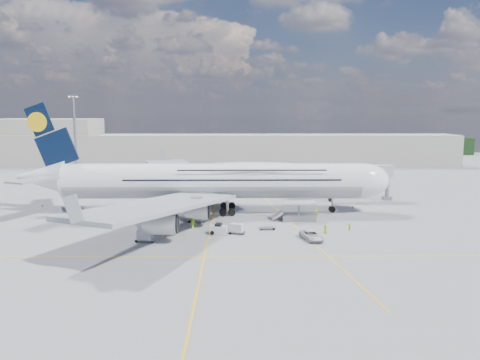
{
  "coord_description": "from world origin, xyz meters",
  "views": [
    {
      "loc": [
        4.49,
        -86.18,
        21.22
      ],
      "look_at": [
        5.59,
        8.0,
        7.21
      ],
      "focal_mm": 35.0,
      "sensor_mm": 36.0,
      "label": 1
    }
  ],
  "objects_px": {
    "crew_tug": "(193,223)",
    "cone_wing_left_outer": "(180,194)",
    "dolly_row_a": "(145,235)",
    "dolly_back": "(101,214)",
    "jet_bridge": "(344,173)",
    "cargo_loader": "(298,214)",
    "dolly_nose_near": "(237,228)",
    "crew_wing": "(160,229)",
    "dolly_row_c": "(196,217)",
    "cone_wing_right_inner": "(178,230)",
    "service_van": "(311,235)",
    "dolly_row_b": "(155,232)",
    "crew_nose": "(316,212)",
    "cone_wing_right_outer": "(165,235)",
    "light_mast": "(75,140)",
    "baggage_tug": "(219,229)",
    "cone_nose": "(353,207)",
    "crew_loader": "(349,227)",
    "airliner": "(214,180)",
    "cone_tail": "(42,205)",
    "dolly_nose_far": "(267,228)",
    "crew_van": "(325,229)",
    "catering_truck_outer": "(172,184)",
    "catering_truck_inner": "(213,189)"
  },
  "relations": [
    {
      "from": "crew_wing",
      "to": "cone_wing_left_outer",
      "type": "height_order",
      "value": "crew_wing"
    },
    {
      "from": "dolly_row_c",
      "to": "cone_wing_left_outer",
      "type": "distance_m",
      "value": 29.84
    },
    {
      "from": "dolly_row_c",
      "to": "cone_wing_right_inner",
      "type": "distance_m",
      "value": 7.71
    },
    {
      "from": "dolly_back",
      "to": "cone_nose",
      "type": "xyz_separation_m",
      "value": [
        52.39,
        9.84,
        -0.73
      ]
    },
    {
      "from": "catering_truck_inner",
      "to": "catering_truck_outer",
      "type": "xyz_separation_m",
      "value": [
        -11.18,
        6.85,
        0.27
      ]
    },
    {
      "from": "jet_bridge",
      "to": "cargo_loader",
      "type": "height_order",
      "value": "jet_bridge"
    },
    {
      "from": "dolly_nose_far",
      "to": "cone_nose",
      "type": "xyz_separation_m",
      "value": [
        20.11,
        18.29,
        -0.02
      ]
    },
    {
      "from": "dolly_back",
      "to": "crew_nose",
      "type": "height_order",
      "value": "dolly_back"
    },
    {
      "from": "cargo_loader",
      "to": "dolly_nose_far",
      "type": "relative_size",
      "value": 2.81
    },
    {
      "from": "crew_loader",
      "to": "airliner",
      "type": "bearing_deg",
      "value": -157.24
    },
    {
      "from": "dolly_nose_far",
      "to": "crew_van",
      "type": "xyz_separation_m",
      "value": [
        9.97,
        -2.98,
        0.49
      ]
    },
    {
      "from": "dolly_nose_near",
      "to": "crew_wing",
      "type": "xyz_separation_m",
      "value": [
        -13.31,
        -0.16,
        -0.04
      ]
    },
    {
      "from": "jet_bridge",
      "to": "service_van",
      "type": "relative_size",
      "value": 3.42
    },
    {
      "from": "cone_wing_right_inner",
      "to": "crew_nose",
      "type": "bearing_deg",
      "value": 23.34
    },
    {
      "from": "crew_tug",
      "to": "cone_wing_left_outer",
      "type": "distance_m",
      "value": 34.44
    },
    {
      "from": "jet_bridge",
      "to": "cone_wing_right_outer",
      "type": "relative_size",
      "value": 35.39
    },
    {
      "from": "crew_tug",
      "to": "cone_tail",
      "type": "bearing_deg",
      "value": 144.22
    },
    {
      "from": "crew_van",
      "to": "cone_tail",
      "type": "xyz_separation_m",
      "value": [
        -58.79,
        23.77,
        -0.55
      ]
    },
    {
      "from": "cone_wing_left_outer",
      "to": "cone_tail",
      "type": "relative_size",
      "value": 0.93
    },
    {
      "from": "dolly_nose_near",
      "to": "cone_wing_left_outer",
      "type": "bearing_deg",
      "value": 129.37
    },
    {
      "from": "cargo_loader",
      "to": "dolly_row_a",
      "type": "relative_size",
      "value": 2.49
    },
    {
      "from": "dolly_row_b",
      "to": "dolly_back",
      "type": "height_order",
      "value": "dolly_back"
    },
    {
      "from": "crew_loader",
      "to": "cone_nose",
      "type": "height_order",
      "value": "crew_loader"
    },
    {
      "from": "cargo_loader",
      "to": "cone_wing_left_outer",
      "type": "height_order",
      "value": "cargo_loader"
    },
    {
      "from": "cone_nose",
      "to": "cone_wing_left_outer",
      "type": "bearing_deg",
      "value": 157.57
    },
    {
      "from": "light_mast",
      "to": "cone_wing_right_outer",
      "type": "distance_m",
      "value": 64.55
    },
    {
      "from": "baggage_tug",
      "to": "crew_wing",
      "type": "relative_size",
      "value": 1.75
    },
    {
      "from": "crew_loader",
      "to": "crew_van",
      "type": "distance_m",
      "value": 4.72
    },
    {
      "from": "airliner",
      "to": "crew_loader",
      "type": "bearing_deg",
      "value": -32.72
    },
    {
      "from": "crew_wing",
      "to": "cone_wing_left_outer",
      "type": "bearing_deg",
      "value": -7.65
    },
    {
      "from": "dolly_row_c",
      "to": "crew_tug",
      "type": "bearing_deg",
      "value": -71.42
    },
    {
      "from": "cone_nose",
      "to": "cone_tail",
      "type": "xyz_separation_m",
      "value": [
        -68.93,
        2.5,
        -0.04
      ]
    },
    {
      "from": "cargo_loader",
      "to": "catering_truck_outer",
      "type": "xyz_separation_m",
      "value": [
        -28.91,
        33.2,
        0.8
      ]
    },
    {
      "from": "cone_wing_right_outer",
      "to": "cone_wing_left_outer",
      "type": "bearing_deg",
      "value": 92.92
    },
    {
      "from": "cone_wing_right_inner",
      "to": "cone_wing_right_outer",
      "type": "distance_m",
      "value": 3.72
    },
    {
      "from": "cone_tail",
      "to": "crew_van",
      "type": "bearing_deg",
      "value": -22.01
    },
    {
      "from": "dolly_nose_far",
      "to": "baggage_tug",
      "type": "relative_size",
      "value": 0.94
    },
    {
      "from": "dolly_row_a",
      "to": "baggage_tug",
      "type": "height_order",
      "value": "dolly_row_a"
    },
    {
      "from": "dolly_row_c",
      "to": "baggage_tug",
      "type": "height_order",
      "value": "dolly_row_c"
    },
    {
      "from": "dolly_row_a",
      "to": "crew_loader",
      "type": "distance_m",
      "value": 35.53
    },
    {
      "from": "airliner",
      "to": "dolly_row_c",
      "type": "xyz_separation_m",
      "value": [
        -3.11,
        -8.64,
        -5.76
      ]
    },
    {
      "from": "dolly_row_a",
      "to": "dolly_back",
      "type": "bearing_deg",
      "value": 133.32
    },
    {
      "from": "light_mast",
      "to": "crew_wing",
      "type": "relative_size",
      "value": 13.76
    },
    {
      "from": "dolly_row_a",
      "to": "service_van",
      "type": "bearing_deg",
      "value": 8.55
    },
    {
      "from": "dolly_row_b",
      "to": "crew_nose",
      "type": "height_order",
      "value": "crew_nose"
    },
    {
      "from": "baggage_tug",
      "to": "service_van",
      "type": "distance_m",
      "value": 16.02
    },
    {
      "from": "dolly_row_a",
      "to": "cone_wing_left_outer",
      "type": "height_order",
      "value": "dolly_row_a"
    },
    {
      "from": "dolly_row_b",
      "to": "crew_loader",
      "type": "distance_m",
      "value": 34.27
    },
    {
      "from": "crew_tug",
      "to": "service_van",
      "type": "bearing_deg",
      "value": -27.5
    },
    {
      "from": "service_van",
      "to": "crew_van",
      "type": "distance_m",
      "value": 5.12
    }
  ]
}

